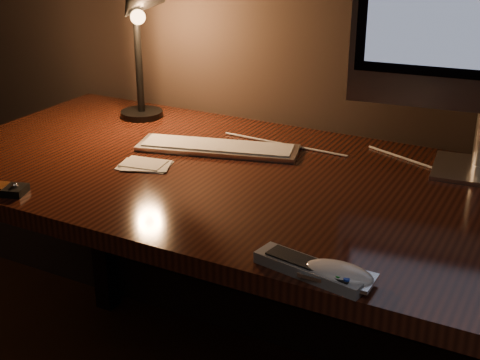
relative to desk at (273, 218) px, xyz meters
The scene contains 7 objects.
desk is the anchor object (origin of this frame).
keyboard 0.22m from the desk, 166.62° to the left, with size 0.40×0.11×0.01m, color silver.
mouse 0.53m from the desk, 53.00° to the right, with size 0.12×0.06×0.02m, color white.
tv_remote 0.50m from the desk, 57.61° to the right, with size 0.20×0.08×0.03m.
papers 0.33m from the desk, 153.80° to the right, with size 0.12×0.08×0.01m, color white.
desk_lamp 0.64m from the desk, 163.10° to the left, with size 0.18×0.20×0.40m.
cable 0.24m from the desk, 49.31° to the left, with size 0.01×0.01×0.66m, color white.
Camera 1 is at (0.60, 0.63, 1.31)m, focal length 50.00 mm.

